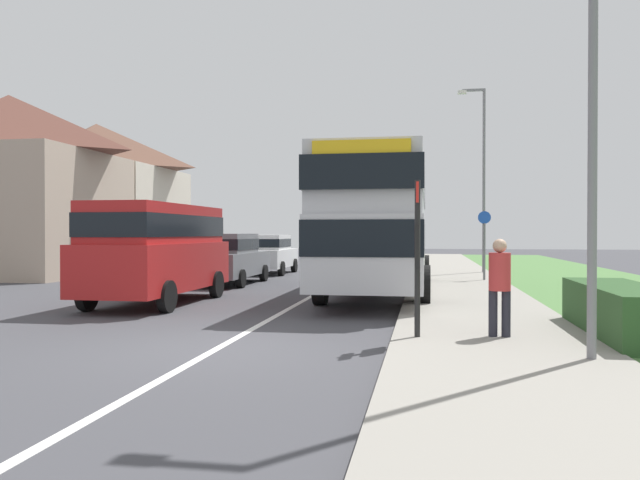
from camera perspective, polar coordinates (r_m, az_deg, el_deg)
The scene contains 13 objects.
ground_plane at distance 9.82m, azimuth -9.26°, elevation -9.71°, with size 120.00×120.00×0.00m, color #424247.
lane_marking_centre at distance 17.51m, azimuth -0.70°, elevation -5.11°, with size 0.14×60.00×0.01m, color silver.
pavement_near_side at distance 15.27m, azimuth 13.67°, elevation -5.77°, with size 3.20×68.00×0.12m, color gray.
roadside_hedge at distance 11.38m, azimuth 25.90°, elevation -6.05°, with size 1.10×3.77×0.90m, color #2D5128.
double_decker_bus at distance 18.19m, azimuth 5.58°, elevation 1.85°, with size 2.80×11.38×3.70m.
parked_van_red at distance 16.02m, azimuth -14.61°, elevation -0.51°, with size 2.11×5.31×2.45m.
parked_car_grey at distance 21.60m, azimuth -8.48°, elevation -1.51°, with size 1.99×4.60×1.73m.
parked_car_white at distance 26.86m, azimuth -4.74°, elevation -1.15°, with size 1.90×4.03×1.67m.
pedestrian_at_stop at distance 10.29m, azimuth 16.08°, elevation -3.77°, with size 0.34×0.34×1.67m.
bus_stop_sign at distance 9.98m, azimuth 8.89°, elevation -0.64°, with size 0.09×0.52×2.60m.
cycle_route_sign at distance 22.49m, azimuth 14.78°, elevation -0.22°, with size 0.44×0.08×2.52m.
street_lamp_mid at distance 27.05m, azimuth 14.53°, elevation 6.32°, with size 1.14×0.20×7.78m.
house_terrace_far_side at distance 31.55m, azimuth -22.82°, elevation 4.15°, with size 7.68×13.64×7.43m.
Camera 1 is at (3.13, -9.13, 1.77)m, focal length 35.04 mm.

